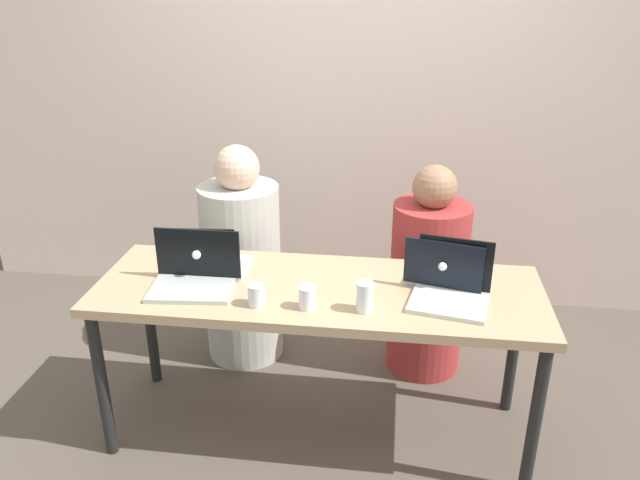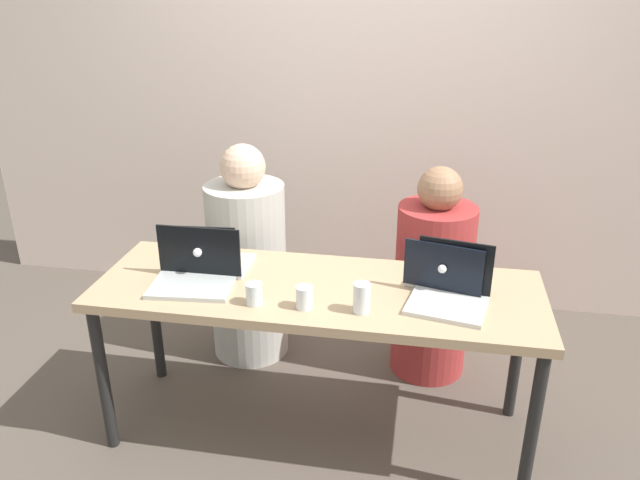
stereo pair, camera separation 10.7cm
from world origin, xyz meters
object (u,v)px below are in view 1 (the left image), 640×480
Objects in this scene: person_on_left at (242,266)px; laptop_front_right at (451,288)px; person_on_right at (427,282)px; laptop_back_left at (204,262)px; water_glass_right at (365,299)px; laptop_front_left at (193,276)px; water_glass_left at (256,297)px; laptop_back_right at (445,273)px; water_glass_center at (307,299)px.

person_on_left is 1.20m from laptop_front_right.
person_on_right is 1.13m from laptop_back_left.
laptop_front_left is at bearing 171.32° from water_glass_right.
person_on_right is at bearing 106.20° from laptop_front_right.
water_glass_left is at bearing -178.43° from water_glass_right.
person_on_left is 0.84m from water_glass_left.
laptop_back_right is (0.04, -0.48, 0.29)m from person_on_right.
person_on_right reaches higher than laptop_front_right.
laptop_back_left is at bearing 152.46° from water_glass_center.
person_on_left reaches higher than water_glass_center.
person_on_right is at bearing -176.35° from person_on_left.
water_glass_center is (0.20, 0.00, 0.00)m from water_glass_left.
laptop_back_right is at bearing -178.87° from laptop_back_left.
laptop_front_right is at bearing 173.28° from laptop_back_left.
laptop_back_left is 1.02× the size of laptop_front_left.
water_glass_center is 0.22m from water_glass_right.
laptop_front_right reaches higher than laptop_back_right.
laptop_back_left reaches higher than laptop_front_left.
water_glass_left is at bearing 137.78° from laptop_back_left.
person_on_left is at bearing 6.16° from person_on_right.
laptop_front_right is 0.93× the size of laptop_back_right.
person_on_left is 1.04m from water_glass_right.
laptop_front_left reaches higher than laptop_back_right.
person_on_right is (0.94, 0.00, -0.03)m from person_on_left.
water_glass_center is (-0.54, -0.14, -0.01)m from laptop_front_right.
person_on_left reaches higher than water_glass_left.
laptop_back_left is at bearing 160.83° from water_glass_right.
person_on_left is 3.23× the size of laptop_back_left.
person_on_left reaches higher than laptop_back_left.
water_glass_right is at bearing 1.57° from water_glass_left.
person_on_right is 3.26× the size of laptop_front_right.
laptop_back_left is (-1.02, 0.11, -0.00)m from laptop_front_right.
water_glass_right is at bearing -13.67° from laptop_front_left.
person_on_left is 1.12m from laptop_back_right.
water_glass_right is (-0.27, -0.75, 0.29)m from person_on_right.
person_on_right is 12.48× the size of water_glass_left.
water_glass_left is at bearing 112.44° from person_on_left.
water_glass_center is at bearing 41.35° from laptop_back_right.
water_glass_right is at bearing 135.57° from person_on_left.
water_glass_center is at bearing -178.00° from water_glass_right.
water_glass_center is (0.48, -0.11, -0.01)m from laptop_front_left.
water_glass_center is (0.45, -0.75, 0.25)m from person_on_left.
person_on_right reaches higher than laptop_back_right.
laptop_front_right is 0.75m from water_glass_left.
person_on_right is 1.20m from laptop_front_left.
laptop_front_right is at bearing -3.80° from laptop_front_left.
laptop_back_left reaches higher than water_glass_center.
person_on_left is 3.21× the size of laptop_back_right.
laptop_back_left is at bearing 15.32° from laptop_back_right.
person_on_right is at bearing -71.42° from laptop_back_right.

